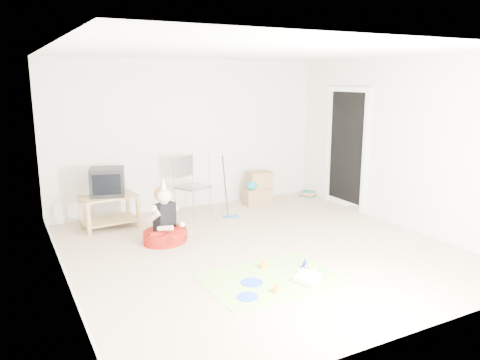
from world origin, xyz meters
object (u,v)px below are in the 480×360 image
cardboard_boxes (258,189)px  seated_woman (165,228)px  tv_stand (109,209)px  birthday_cake (308,278)px  crt_tv (107,182)px  folding_chair (193,187)px

cardboard_boxes → seated_woman: seated_woman is taller
tv_stand → cardboard_boxes: size_ratio=1.43×
birthday_cake → seated_woman: bearing=116.6°
crt_tv → cardboard_boxes: (2.72, 0.10, -0.44)m
seated_woman → folding_chair: bearing=49.9°
cardboard_boxes → birthday_cake: cardboard_boxes is taller
tv_stand → birthday_cake: tv_stand is taller
folding_chair → seated_woman: (-0.83, -0.99, -0.31)m
folding_chair → cardboard_boxes: (1.35, 0.16, -0.22)m
folding_chair → cardboard_boxes: bearing=6.8°
crt_tv → seated_woman: (0.54, -1.05, -0.52)m
cardboard_boxes → folding_chair: bearing=-173.2°
seated_woman → birthday_cake: size_ratio=2.64×
crt_tv → cardboard_boxes: bearing=18.3°
cardboard_boxes → seated_woman: (-2.18, -1.15, -0.09)m
tv_stand → birthday_cake: 3.45m
cardboard_boxes → birthday_cake: bearing=-110.3°
cardboard_boxes → seated_woman: bearing=-152.2°
seated_woman → tv_stand: bearing=117.5°
seated_woman → cardboard_boxes: bearing=27.8°
cardboard_boxes → seated_woman: 2.47m
tv_stand → seated_woman: bearing=-62.5°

